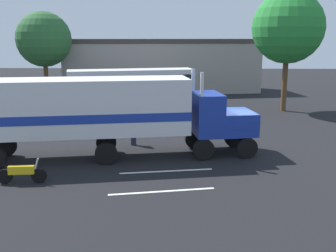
% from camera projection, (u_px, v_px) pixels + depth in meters
% --- Properties ---
extents(ground_plane, '(120.00, 120.00, 0.00)m').
position_uv_depth(ground_plane, '(232.00, 151.00, 22.15)').
color(ground_plane, black).
extents(lane_stripe_near, '(4.36, 0.96, 0.01)m').
position_uv_depth(lane_stripe_near, '(166.00, 171.00, 18.85)').
color(lane_stripe_near, silver).
rests_on(lane_stripe_near, ground_plane).
extents(lane_stripe_mid, '(4.34, 1.05, 0.01)m').
position_uv_depth(lane_stripe_mid, '(162.00, 191.00, 16.37)').
color(lane_stripe_mid, silver).
rests_on(lane_stripe_mid, ground_plane).
extents(semi_truck, '(14.38, 5.17, 4.50)m').
position_uv_depth(semi_truck, '(107.00, 110.00, 20.45)').
color(semi_truck, '#193399').
rests_on(semi_truck, ground_plane).
extents(person_bystander, '(0.34, 0.45, 1.63)m').
position_uv_depth(person_bystander, '(133.00, 130.00, 23.28)').
color(person_bystander, '#2D3347').
rests_on(person_bystander, ground_plane).
extents(parked_bus, '(11.29, 5.28, 3.40)m').
position_uv_depth(parked_bus, '(131.00, 85.00, 35.45)').
color(parked_bus, silver).
rests_on(parked_bus, ground_plane).
extents(parked_car, '(4.75, 3.25, 1.57)m').
position_uv_depth(parked_car, '(4.00, 113.00, 28.90)').
color(parked_car, '#234C8C').
rests_on(parked_car, ground_plane).
extents(motorcycle, '(2.11, 0.37, 1.12)m').
position_uv_depth(motorcycle, '(22.00, 173.00, 17.20)').
color(motorcycle, black).
rests_on(motorcycle, ground_plane).
extents(tree_left, '(5.91, 5.91, 9.92)m').
position_uv_depth(tree_left, '(288.00, 28.00, 32.82)').
color(tree_left, brown).
rests_on(tree_left, ground_plane).
extents(tree_center, '(5.34, 5.34, 8.64)m').
position_uv_depth(tree_center, '(44.00, 40.00, 39.01)').
color(tree_center, brown).
rests_on(tree_center, ground_plane).
extents(building_backdrop, '(22.48, 9.91, 5.99)m').
position_uv_depth(building_backdrop, '(162.00, 64.00, 45.59)').
color(building_backdrop, '#9E938C').
rests_on(building_backdrop, ground_plane).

